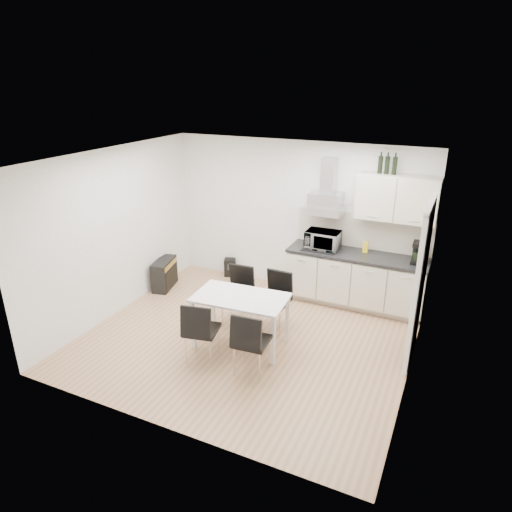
{
  "coord_description": "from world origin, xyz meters",
  "views": [
    {
      "loc": [
        2.54,
        -5.14,
        3.56
      ],
      "look_at": [
        -0.08,
        0.5,
        1.1
      ],
      "focal_mm": 32.0,
      "sensor_mm": 36.0,
      "label": 1
    }
  ],
  "objects": [
    {
      "name": "wall_back",
      "position": [
        0.0,
        2.0,
        1.3
      ],
      "size": [
        4.5,
        0.1,
        2.6
      ],
      "primitive_type": "cube",
      "color": "white",
      "rests_on": "ground"
    },
    {
      "name": "kitchenette",
      "position": [
        1.19,
        1.73,
        0.83
      ],
      "size": [
        2.22,
        0.64,
        2.52
      ],
      "color": "beige",
      "rests_on": "ground"
    },
    {
      "name": "wall_front",
      "position": [
        0.0,
        -2.0,
        1.3
      ],
      "size": [
        4.5,
        0.1,
        2.6
      ],
      "primitive_type": "cube",
      "color": "white",
      "rests_on": "ground"
    },
    {
      "name": "doorway",
      "position": [
        2.21,
        0.55,
        1.05
      ],
      "size": [
        0.08,
        1.04,
        2.1
      ],
      "primitive_type": "cube",
      "color": "white",
      "rests_on": "ground"
    },
    {
      "name": "wall_right",
      "position": [
        2.25,
        0.0,
        1.3
      ],
      "size": [
        0.1,
        4.0,
        2.6
      ],
      "primitive_type": "cube",
      "color": "white",
      "rests_on": "ground"
    },
    {
      "name": "ground",
      "position": [
        0.0,
        0.0,
        0.0
      ],
      "size": [
        4.5,
        4.5,
        0.0
      ],
      "primitive_type": "plane",
      "color": "tan",
      "rests_on": "ground"
    },
    {
      "name": "dining_table",
      "position": [
        -0.01,
        -0.16,
        0.66
      ],
      "size": [
        1.32,
        0.81,
        0.75
      ],
      "rotation": [
        0.0,
        0.0,
        0.07
      ],
      "color": "white",
      "rests_on": "ground"
    },
    {
      "name": "chair_far_right",
      "position": [
        0.25,
        0.44,
        0.44
      ],
      "size": [
        0.46,
        0.51,
        0.88
      ],
      "primitive_type": null,
      "rotation": [
        0.0,
        0.0,
        3.11
      ],
      "color": "black",
      "rests_on": "ground"
    },
    {
      "name": "wall_left",
      "position": [
        -2.25,
        0.0,
        1.3
      ],
      "size": [
        0.1,
        4.0,
        2.6
      ],
      "primitive_type": "cube",
      "color": "white",
      "rests_on": "ground"
    },
    {
      "name": "chair_near_left",
      "position": [
        -0.31,
        -0.71,
        0.44
      ],
      "size": [
        0.53,
        0.58,
        0.88
      ],
      "primitive_type": null,
      "rotation": [
        0.0,
        0.0,
        0.2
      ],
      "color": "black",
      "rests_on": "ground"
    },
    {
      "name": "chair_near_right",
      "position": [
        0.41,
        -0.68,
        0.44
      ],
      "size": [
        0.48,
        0.53,
        0.88
      ],
      "primitive_type": null,
      "rotation": [
        0.0,
        0.0,
        0.08
      ],
      "color": "black",
      "rests_on": "ground"
    },
    {
      "name": "chair_far_left",
      "position": [
        -0.35,
        0.39,
        0.44
      ],
      "size": [
        0.46,
        0.52,
        0.88
      ],
      "primitive_type": null,
      "rotation": [
        0.0,
        0.0,
        3.19
      ],
      "color": "black",
      "rests_on": "ground"
    },
    {
      "name": "ceiling",
      "position": [
        0.0,
        0.0,
        2.6
      ],
      "size": [
        4.5,
        4.5,
        0.0
      ],
      "primitive_type": "plane",
      "color": "white",
      "rests_on": "wall_back"
    },
    {
      "name": "guitar_amp",
      "position": [
        -2.1,
        0.94,
        0.26
      ],
      "size": [
        0.41,
        0.67,
        0.52
      ],
      "rotation": [
        0.0,
        0.0,
        0.25
      ],
      "color": "black",
      "rests_on": "ground"
    },
    {
      "name": "floor_speaker",
      "position": [
        -1.28,
        1.9,
        0.17
      ],
      "size": [
        0.25,
        0.24,
        0.34
      ],
      "primitive_type": "cube",
      "rotation": [
        0.0,
        0.0,
        0.36
      ],
      "color": "black",
      "rests_on": "ground"
    }
  ]
}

